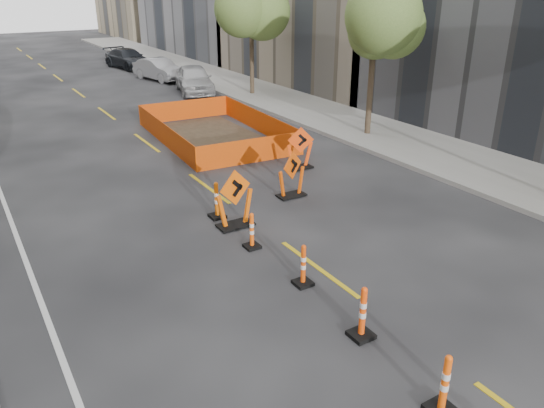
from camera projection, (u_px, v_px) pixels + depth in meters
ground_plane at (452, 366)px, 9.28m from camera, size 140.00×140.00×0.00m
sidewalk_right at (378, 133)px, 22.97m from camera, size 4.00×90.00×0.15m
tree_r_b at (375, 25)px, 20.93m from camera, size 2.80×2.80×5.95m
tree_r_c at (251, 12)px, 28.78m from camera, size 2.80×2.80×5.95m
channelizer_2 at (445, 384)px, 8.09m from camera, size 0.43×0.43×1.09m
channelizer_3 at (363, 313)px, 9.82m from camera, size 0.43×0.43×1.09m
channelizer_4 at (303, 265)px, 11.55m from camera, size 0.39×0.39×0.99m
channelizer_5 at (252, 231)px, 13.16m from camera, size 0.38×0.38×0.95m
channelizer_6 at (217, 200)px, 14.82m from camera, size 0.42×0.42×1.07m
chevron_sign_left at (235, 199)px, 14.16m from camera, size 1.20×0.84×1.65m
chevron_sign_center at (292, 174)px, 16.18m from camera, size 1.13×0.91×1.48m
chevron_sign_right at (300, 148)px, 18.56m from camera, size 1.18×0.96×1.53m
safety_fence at (214, 128)px, 22.25m from camera, size 4.75×7.59×0.92m
parked_car_near at (194, 79)px, 31.03m from camera, size 3.04×5.00×1.59m
parked_car_mid at (159, 69)px, 34.89m from camera, size 2.43×4.47×1.40m
parked_car_far at (128, 59)px, 39.50m from camera, size 2.81×5.11×1.40m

